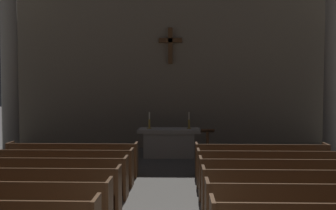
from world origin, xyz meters
The scene contains 17 objects.
pew_left_row_3 centered at (-2.61, 2.07, 0.48)m, with size 3.61×0.50×0.95m.
pew_left_row_4 centered at (-2.61, 3.13, 0.48)m, with size 3.61×0.50×0.95m.
pew_left_row_5 centered at (-2.61, 4.19, 0.48)m, with size 3.61×0.50×0.95m.
pew_left_row_6 centered at (-2.61, 5.25, 0.48)m, with size 3.61×0.50×0.95m.
pew_left_row_7 centered at (-2.61, 6.30, 0.48)m, with size 3.61×0.50×0.95m.
pew_right_row_3 centered at (2.61, 2.07, 0.48)m, with size 3.61×0.50×0.95m.
pew_right_row_4 centered at (2.61, 3.13, 0.48)m, with size 3.61×0.50×0.95m.
pew_right_row_5 centered at (2.61, 4.19, 0.48)m, with size 3.61×0.50×0.95m.
pew_right_row_6 centered at (2.61, 5.25, 0.48)m, with size 3.61×0.50×0.95m.
pew_right_row_7 centered at (2.61, 6.30, 0.48)m, with size 3.61×0.50×0.95m.
column_left_third centered at (-5.73, 9.47, 3.34)m, with size 0.87×0.87×6.85m.
column_right_third centered at (5.73, 9.47, 3.34)m, with size 0.87×0.87×6.85m.
altar centered at (0.00, 9.32, 0.53)m, with size 2.20×0.90×1.01m.
candlestick_left centered at (-0.70, 9.32, 1.19)m, with size 0.16×0.16×0.59m.
candlestick_right centered at (0.70, 9.32, 1.19)m, with size 0.16×0.16×0.59m.
apse_with_cross centered at (0.00, 11.36, 3.72)m, with size 12.39×0.42×7.43m.
lectern centered at (1.27, 8.12, 0.55)m, with size 0.44×0.36×1.15m.
Camera 1 is at (0.37, -4.54, 2.58)m, focal length 42.23 mm.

